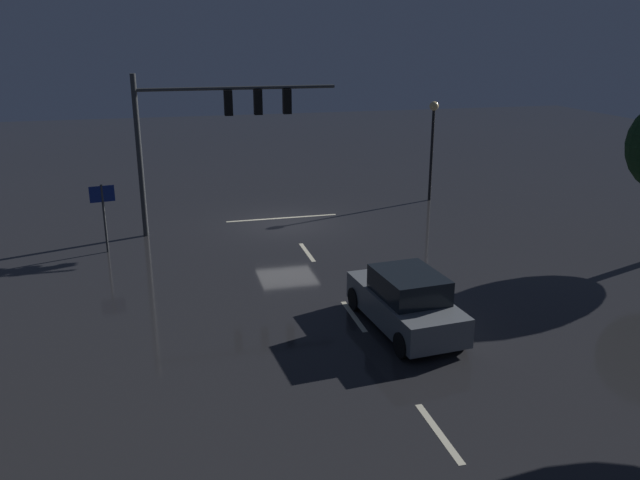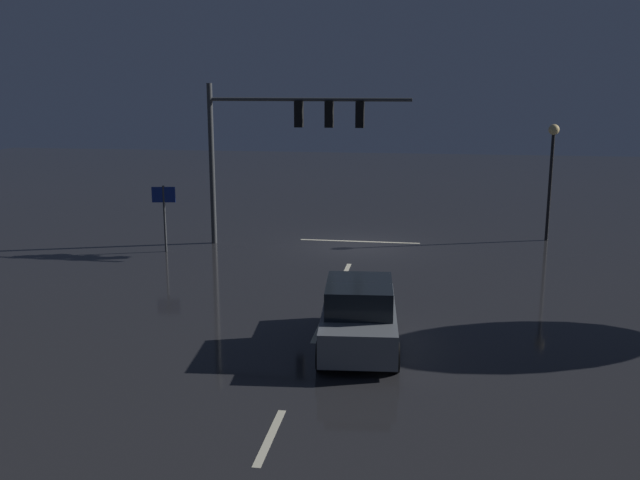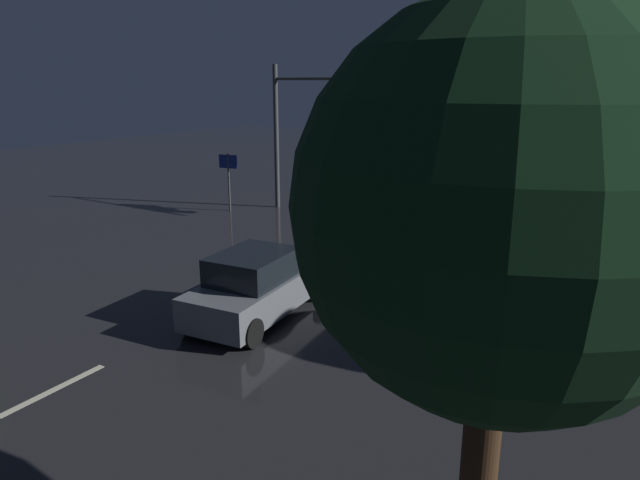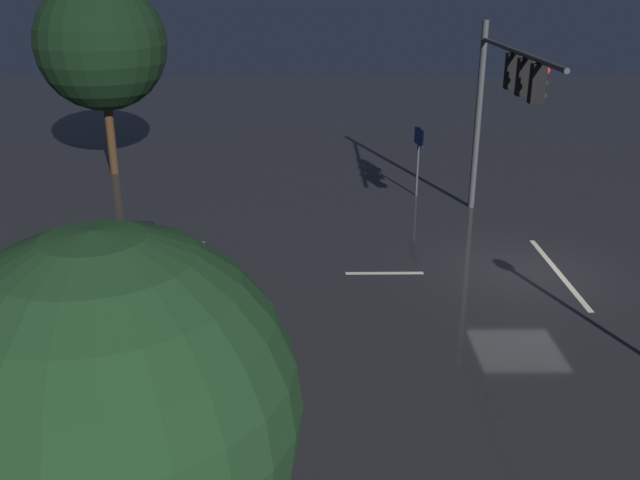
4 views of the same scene
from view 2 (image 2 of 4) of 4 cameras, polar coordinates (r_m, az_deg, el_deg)
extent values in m
plane|color=#232326|center=(28.59, 3.04, -0.51)|extent=(80.00, 80.00, 0.00)
cylinder|color=#383A3D|center=(28.96, -8.74, 6.02)|extent=(0.22, 0.22, 6.47)
cylinder|color=#383A3D|center=(27.85, -0.91, 11.30)|extent=(7.98, 0.14, 0.14)
cube|color=black|center=(27.93, -1.72, 10.13)|extent=(0.32, 0.36, 1.00)
sphere|color=red|center=(28.11, -1.66, 10.80)|extent=(0.20, 0.20, 0.20)
sphere|color=black|center=(28.12, -1.65, 10.14)|extent=(0.20, 0.20, 0.20)
sphere|color=black|center=(28.13, -1.65, 9.49)|extent=(0.20, 0.20, 0.20)
cube|color=black|center=(27.74, 0.75, 10.12)|extent=(0.32, 0.36, 1.00)
sphere|color=red|center=(27.92, 0.80, 10.79)|extent=(0.20, 0.20, 0.20)
sphere|color=black|center=(27.93, 0.80, 10.13)|extent=(0.20, 0.20, 0.20)
sphere|color=black|center=(27.94, 0.80, 9.48)|extent=(0.20, 0.20, 0.20)
cube|color=black|center=(27.60, 3.25, 10.09)|extent=(0.32, 0.36, 1.00)
sphere|color=red|center=(27.78, 3.29, 10.76)|extent=(0.20, 0.20, 0.20)
sphere|color=black|center=(27.79, 3.29, 10.10)|extent=(0.20, 0.20, 0.20)
sphere|color=black|center=(27.80, 3.28, 9.44)|extent=(0.20, 0.20, 0.20)
cube|color=beige|center=(24.73, 2.10, -2.56)|extent=(0.16, 2.20, 0.01)
cube|color=beige|center=(19.05, -0.04, -7.20)|extent=(0.16, 2.20, 0.01)
cube|color=beige|center=(13.65, -4.06, -15.59)|extent=(0.16, 2.20, 0.01)
cube|color=beige|center=(29.48, 3.22, -0.11)|extent=(5.00, 0.16, 0.01)
cube|color=slate|center=(17.73, 3.17, -6.63)|extent=(2.16, 4.44, 0.80)
cube|color=black|center=(17.31, 3.19, -4.53)|extent=(1.77, 2.23, 0.68)
cylinder|color=black|center=(19.36, 0.73, -5.82)|extent=(0.28, 0.70, 0.68)
cylinder|color=black|center=(19.35, 5.73, -5.90)|extent=(0.28, 0.70, 0.68)
cylinder|color=black|center=(16.36, 0.09, -9.33)|extent=(0.28, 0.70, 0.68)
cylinder|color=black|center=(16.34, 6.06, -9.43)|extent=(0.28, 0.70, 0.68)
sphere|color=#F9EFC6|center=(19.75, 1.37, -4.45)|extent=(0.20, 0.20, 0.20)
sphere|color=#F9EFC6|center=(19.74, 5.16, -4.51)|extent=(0.20, 0.20, 0.20)
cylinder|color=black|center=(30.78, 18.10, 4.02)|extent=(0.14, 0.14, 4.44)
sphere|color=#F9D88C|center=(30.55, 18.40, 8.48)|extent=(0.44, 0.44, 0.44)
cylinder|color=#383A3D|center=(28.04, -12.45, 1.67)|extent=(0.09, 0.09, 2.61)
cube|color=navy|center=(27.88, -12.54, 3.60)|extent=(0.90, 0.21, 0.60)
camera|label=1|loc=(8.23, -75.81, 13.87)|focal=36.27mm
camera|label=3|loc=(9.06, 56.21, 2.49)|focal=31.78mm
camera|label=4|loc=(26.54, 45.12, 12.14)|focal=39.22mm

